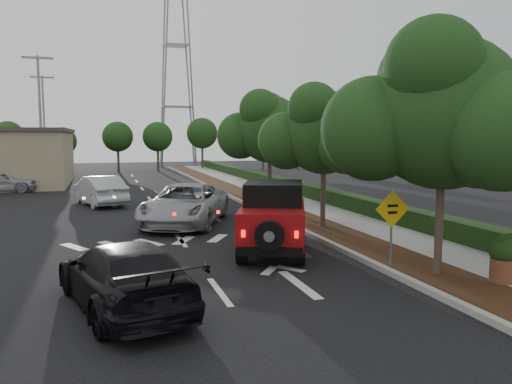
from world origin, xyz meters
name	(u,v)px	position (x,y,z in m)	size (l,w,h in m)	color
ground	(220,292)	(0.00, 0.00, 0.00)	(120.00, 120.00, 0.00)	black
curb	(257,209)	(4.60, 12.00, 0.07)	(0.20, 70.00, 0.15)	#9E9B93
planting_strip	(276,208)	(5.60, 12.00, 0.06)	(1.80, 70.00, 0.12)	black
sidewalk	(311,207)	(7.50, 12.00, 0.06)	(2.00, 70.00, 0.12)	gray
hedge	(337,199)	(8.90, 12.00, 0.40)	(0.80, 70.00, 0.80)	black
transmission_tower	(178,167)	(6.00, 48.00, 0.00)	(7.00, 4.00, 28.00)	slate
street_tree_near	(437,278)	(5.60, -0.50, 0.00)	(3.80, 3.80, 5.92)	black
street_tree_mid	(322,229)	(5.60, 6.50, 0.00)	(3.20, 3.20, 5.32)	black
street_tree_far	(269,207)	(5.60, 13.00, 0.00)	(3.40, 3.40, 5.62)	black
light_pole_a	(44,189)	(-6.50, 26.00, 0.00)	(2.00, 0.22, 9.00)	slate
light_pole_b	(47,176)	(-7.50, 38.00, 0.00)	(2.00, 0.22, 9.00)	slate
red_jeep	(274,217)	(2.52, 3.44, 1.11)	(3.21, 4.48, 2.19)	black
silver_suv_ahead	(185,204)	(0.67, 9.20, 0.83)	(2.75, 5.95, 1.65)	#9C9EA3
black_suv_oncoming	(124,275)	(-2.16, -0.50, 0.71)	(1.99, 4.90, 1.42)	black
silver_sedan_oncoming	(99,190)	(-2.76, 16.30, 0.77)	(1.63, 4.67, 1.54)	#B6B9BE
parked_suv	(3,180)	(-8.80, 24.65, 0.76)	(1.80, 4.48, 1.53)	#A0A3A7
speed_hump_sign	(392,219)	(4.80, 0.40, 1.43)	(0.97, 0.10, 2.07)	slate
terracotta_planter	(503,253)	(6.60, -1.60, 0.83)	(0.71, 0.71, 1.23)	brown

